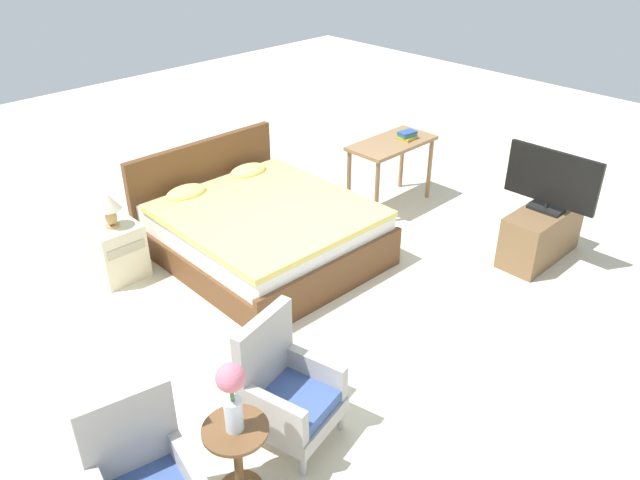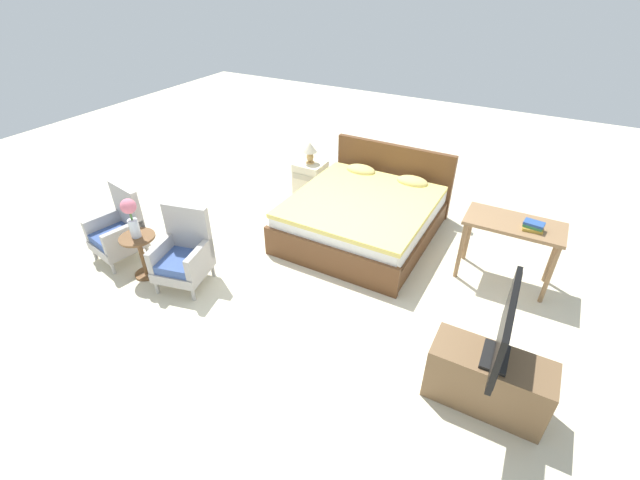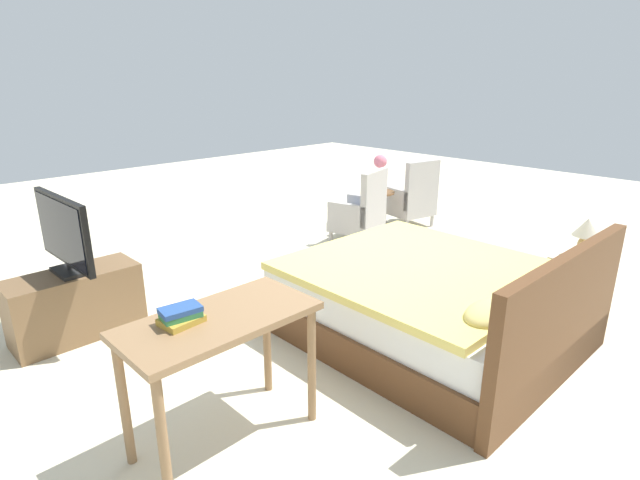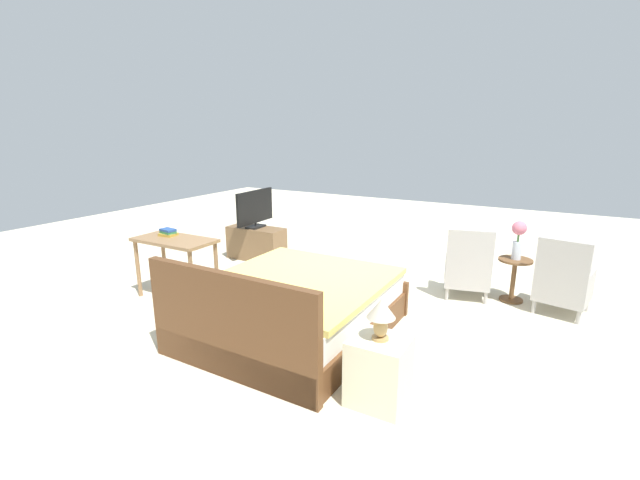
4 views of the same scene
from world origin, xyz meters
name	(u,v)px [view 1 (image 1 of 4)]	position (x,y,z in m)	size (l,w,h in m)	color
ground_plane	(325,305)	(0.00, 0.00, 0.00)	(16.00, 16.00, 0.00)	beige
bed	(260,229)	(0.15, 1.08, 0.30)	(1.81, 2.09, 0.96)	brown
armchair_by_window_right	(286,392)	(-1.23, -0.87, 0.37)	(0.65, 0.65, 0.92)	#ADA8A3
side_table	(237,452)	(-1.76, -1.03, 0.34)	(0.40, 0.40, 0.55)	brown
flower_vase	(232,391)	(-1.76, -1.03, 0.84)	(0.17, 0.17, 0.48)	silver
nightstand	(118,251)	(-1.06, 1.72, 0.27)	(0.44, 0.41, 0.54)	beige
table_lamp	(109,206)	(-1.06, 1.72, 0.76)	(0.22, 0.22, 0.33)	tan
tv_stand	(541,234)	(2.13, -0.90, 0.27)	(0.96, 0.40, 0.54)	brown
tv_flatscreen	(552,180)	(2.13, -0.90, 0.85)	(0.21, 0.91, 0.61)	black
vanity_desk	(391,151)	(1.97, 0.93, 0.66)	(1.04, 0.52, 0.78)	#8E6B47
book_stack	(407,135)	(2.15, 0.87, 0.82)	(0.21, 0.17, 0.09)	#B79333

